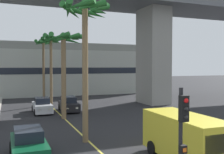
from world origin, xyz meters
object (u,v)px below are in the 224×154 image
at_px(car_queue_front, 42,106).
at_px(palm_tree_near_median, 85,27).
at_px(car_queue_third, 28,145).
at_px(delivery_van, 185,137).
at_px(car_queue_second, 69,105).
at_px(traffic_light_median_near, 182,138).
at_px(palm_tree_farthest_median, 51,48).
at_px(palm_tree_mid_median, 43,51).
at_px(palm_tree_far_median, 64,49).

relative_size(car_queue_front, palm_tree_near_median, 0.46).
height_order(car_queue_third, delivery_van, delivery_van).
xyz_separation_m(car_queue_second, palm_tree_near_median, (-1.45, -11.77, 6.59)).
distance_m(traffic_light_median_near, palm_tree_farthest_median, 27.21).
bearing_deg(delivery_van, car_queue_second, 97.32).
bearing_deg(car_queue_third, car_queue_second, 69.66).
distance_m(palm_tree_mid_median, palm_tree_farthest_median, 6.08).
bearing_deg(delivery_van, car_queue_third, 154.48).
xyz_separation_m(palm_tree_near_median, palm_tree_far_median, (0.18, 7.84, -0.97)).
bearing_deg(palm_tree_near_median, palm_tree_farthest_median, 88.64).
bearing_deg(car_queue_third, car_queue_front, 80.56).
xyz_separation_m(car_queue_second, delivery_van, (2.19, -17.08, 0.57)).
relative_size(car_queue_front, palm_tree_mid_median, 0.47).
height_order(car_queue_second, palm_tree_far_median, palm_tree_far_median).
bearing_deg(palm_tree_far_median, car_queue_third, -111.31).
bearing_deg(traffic_light_median_near, delivery_van, 52.41).
relative_size(delivery_van, traffic_light_median_near, 1.26).
xyz_separation_m(car_queue_third, palm_tree_far_median, (3.78, 9.69, 5.61)).
bearing_deg(traffic_light_median_near, palm_tree_farthest_median, 89.53).
bearing_deg(car_queue_front, car_queue_third, -99.44).
bearing_deg(palm_tree_far_median, palm_tree_mid_median, 89.83).
relative_size(car_queue_second, palm_tree_far_median, 0.53).
height_order(car_queue_front, palm_tree_far_median, palm_tree_far_median).
distance_m(car_queue_second, car_queue_third, 14.52).
distance_m(car_queue_second, palm_tree_near_median, 13.56).
bearing_deg(car_queue_third, palm_tree_farthest_median, 78.03).
xyz_separation_m(delivery_van, palm_tree_farthest_median, (-3.24, 22.37, 5.78)).
xyz_separation_m(car_queue_front, palm_tree_near_median, (1.33, -11.84, 6.59)).
relative_size(car_queue_front, palm_tree_far_median, 0.52).
bearing_deg(palm_tree_mid_median, traffic_light_median_near, -90.06).
xyz_separation_m(car_queue_front, palm_tree_farthest_median, (1.73, 5.23, 6.34)).
bearing_deg(delivery_van, car_queue_front, 106.17).
bearing_deg(car_queue_second, car_queue_third, -110.34).
height_order(delivery_van, palm_tree_farthest_median, palm_tree_farthest_median).
bearing_deg(palm_tree_near_median, car_queue_front, 96.40).
bearing_deg(car_queue_second, delivery_van, -82.68).
relative_size(car_queue_front, traffic_light_median_near, 0.98).
bearing_deg(palm_tree_near_median, traffic_light_median_near, -88.91).
xyz_separation_m(car_queue_front, car_queue_third, (-2.27, -13.68, 0.00)).
bearing_deg(car_queue_third, delivery_van, -25.52).
bearing_deg(car_queue_second, traffic_light_median_near, -93.34).
distance_m(car_queue_third, delivery_van, 8.05).
relative_size(car_queue_second, traffic_light_median_near, 0.99).
relative_size(car_queue_front, car_queue_second, 0.98).
bearing_deg(palm_tree_farthest_median, car_queue_third, -101.97).
distance_m(car_queue_third, palm_tree_farthest_median, 20.35).
height_order(delivery_van, palm_tree_mid_median, palm_tree_mid_median).
bearing_deg(palm_tree_mid_median, car_queue_third, -98.70).
bearing_deg(palm_tree_near_median, palm_tree_mid_median, 89.45).
distance_m(car_queue_second, palm_tree_mid_median, 13.06).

